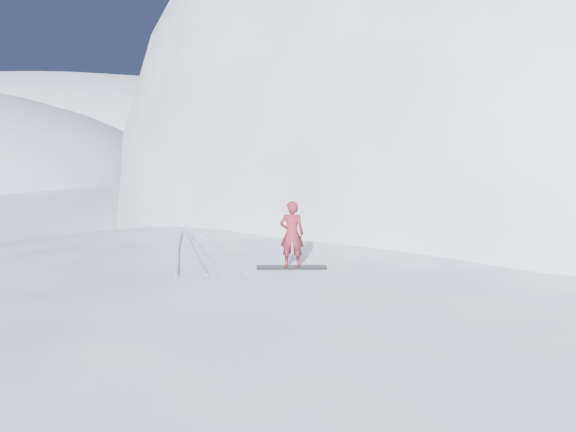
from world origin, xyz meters
name	(u,v)px	position (x,y,z in m)	size (l,w,h in m)	color
ground	(252,415)	(0.00, 0.00, 0.00)	(400.00, 400.00, 0.00)	white
near_ridge	(288,351)	(1.00, 3.00, 0.00)	(36.00, 28.00, 4.80)	white
summit_peak	(542,209)	(22.00, 26.00, 0.00)	(60.00, 56.00, 56.00)	white
peak_shoulder	(411,226)	(10.00, 20.00, 0.00)	(28.00, 24.00, 18.00)	white
far_ridge_c	(62,157)	(-40.00, 110.00, 0.00)	(140.00, 90.00, 36.00)	white
wind_bumps	(227,368)	(-0.56, 2.12, 0.00)	(16.00, 14.40, 1.00)	white
snowboard	(292,267)	(1.04, 2.39, 2.41)	(1.69, 0.32, 0.03)	black
snowboarder	(292,234)	(1.04, 2.39, 3.23)	(0.58, 0.38, 1.60)	maroon
board_tracks	(197,246)	(-1.44, 4.84, 2.42)	(2.33, 5.97, 0.04)	silver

